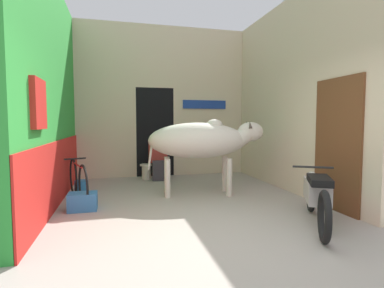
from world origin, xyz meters
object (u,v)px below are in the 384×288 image
(motorcycle_near, at_px, (317,195))
(plastic_stool, at_px, (146,171))
(shopkeeper_seated, at_px, (158,156))
(bicycle, at_px, (78,180))
(bucket, at_px, (81,187))
(cow, at_px, (202,141))
(crate, at_px, (83,202))

(motorcycle_near, relative_size, plastic_stool, 4.42)
(motorcycle_near, height_order, shopkeeper_seated, shopkeeper_seated)
(bicycle, height_order, shopkeeper_seated, shopkeeper_seated)
(bicycle, height_order, plastic_stool, bicycle)
(shopkeeper_seated, bearing_deg, bucket, -147.83)
(cow, bearing_deg, crate, -165.18)
(bucket, bearing_deg, bicycle, -89.55)
(shopkeeper_seated, height_order, bucket, shopkeeper_seated)
(crate, xyz_separation_m, bucket, (-0.15, 1.20, -0.01))
(cow, height_order, bucket, cow)
(cow, bearing_deg, bucket, 164.54)
(plastic_stool, distance_m, bucket, 1.79)
(shopkeeper_seated, distance_m, bucket, 2.02)
(shopkeeper_seated, bearing_deg, plastic_stool, 161.96)
(plastic_stool, relative_size, crate, 0.87)
(motorcycle_near, bearing_deg, bicycle, 146.98)
(motorcycle_near, distance_m, bucket, 4.30)
(cow, distance_m, shopkeeper_seated, 1.86)
(bicycle, xyz_separation_m, bucket, (-0.00, 0.55, -0.24))
(plastic_stool, relative_size, bucket, 1.47)
(plastic_stool, xyz_separation_m, bucket, (-1.38, -1.14, -0.08))
(crate, bearing_deg, shopkeeper_seated, 56.05)
(bicycle, relative_size, bucket, 6.24)
(bucket, bearing_deg, shopkeeper_seated, 32.17)
(bicycle, bearing_deg, plastic_stool, 50.76)
(motorcycle_near, distance_m, crate, 3.53)
(bicycle, distance_m, bucket, 0.60)
(cow, distance_m, plastic_stool, 2.17)
(motorcycle_near, distance_m, bicycle, 3.96)
(bicycle, height_order, crate, bicycle)
(bicycle, distance_m, plastic_stool, 2.19)
(plastic_stool, bearing_deg, bicycle, -129.24)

